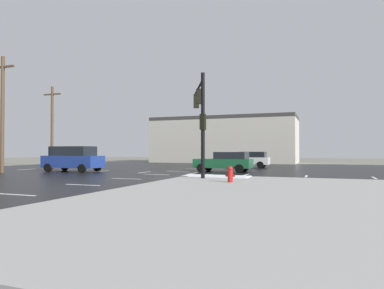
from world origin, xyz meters
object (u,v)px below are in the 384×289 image
(fire_hydrant, at_px, (230,174))
(sedan_green, at_px, (225,161))
(traffic_signal_mast, at_px, (201,111))
(sedan_white, at_px, (248,159))
(suv_blue, at_px, (73,158))
(utility_pole_far, at_px, (52,125))
(utility_pole_mid, at_px, (2,112))

(fire_hydrant, xyz_separation_m, sedan_green, (-2.92, 9.86, 0.32))
(traffic_signal_mast, xyz_separation_m, sedan_white, (-0.03, 14.36, -3.28))
(suv_blue, height_order, utility_pole_far, utility_pole_far)
(sedan_white, xyz_separation_m, sedan_green, (-0.27, -7.55, 0.00))
(suv_blue, bearing_deg, sedan_white, -136.94)
(fire_hydrant, bearing_deg, traffic_signal_mast, 130.60)
(utility_pole_far, bearing_deg, sedan_green, -7.21)
(suv_blue, xyz_separation_m, utility_pole_far, (-7.98, 6.32, 3.37))
(fire_hydrant, relative_size, sedan_white, 0.17)
(fire_hydrant, height_order, utility_pole_far, utility_pole_far)
(suv_blue, bearing_deg, fire_hydrant, 156.90)
(sedan_white, bearing_deg, utility_pole_far, 13.65)
(traffic_signal_mast, xyz_separation_m, utility_pole_mid, (-15.69, -0.43, 0.50))
(fire_hydrant, xyz_separation_m, utility_pole_far, (-22.54, 12.34, 3.92))
(utility_pole_mid, distance_m, utility_pole_far, 10.60)
(sedan_white, bearing_deg, traffic_signal_mast, 89.50)
(sedan_green, distance_m, utility_pole_far, 20.10)
(suv_blue, bearing_deg, sedan_green, -162.40)
(traffic_signal_mast, bearing_deg, sedan_white, -24.94)
(fire_hydrant, bearing_deg, suv_blue, 157.52)
(sedan_white, distance_m, utility_pole_far, 20.84)
(sedan_white, relative_size, suv_blue, 0.94)
(traffic_signal_mast, height_order, suv_blue, traffic_signal_mast)
(fire_hydrant, relative_size, sedan_green, 0.17)
(sedan_green, distance_m, suv_blue, 12.26)
(traffic_signal_mast, xyz_separation_m, fire_hydrant, (2.62, -3.05, -3.59))
(fire_hydrant, distance_m, sedan_green, 10.29)
(fire_hydrant, height_order, sedan_green, sedan_green)
(traffic_signal_mast, bearing_deg, sedan_green, -22.50)
(traffic_signal_mast, height_order, sedan_green, traffic_signal_mast)
(fire_hydrant, distance_m, utility_pole_far, 26.00)
(traffic_signal_mast, relative_size, utility_pole_mid, 0.68)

